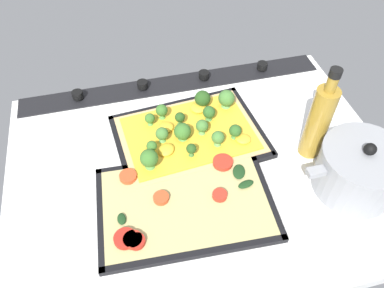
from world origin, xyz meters
TOP-DOWN VIEW (x-y plane):
  - ground_plane at (0.00, 0.00)cm, footprint 83.73×64.37cm
  - stove_control_panel at (-0.00, -28.69)cm, footprint 80.38×7.00cm
  - baking_tray_front at (0.63, -8.62)cm, footprint 35.55×27.27cm
  - broccoli_pizza at (0.41, -8.86)cm, footprint 32.94×24.66cm
  - baking_tray_back at (5.75, 9.12)cm, footprint 36.13×25.26cm
  - veggie_pizza_back at (6.20, 9.06)cm, footprint 33.60×22.73cm
  - cooking_pot at (-29.23, 12.78)cm, footprint 23.80×16.93cm
  - oil_bottle at (-24.77, 1.74)cm, footprint 4.78×4.78cm

SIDE VIEW (x-z plane):
  - ground_plane at x=0.00cm, z-range -3.00..0.00cm
  - baking_tray_front at x=0.63cm, z-range -0.28..1.02cm
  - baking_tray_back at x=5.75cm, z-range -0.28..1.02cm
  - stove_control_panel at x=0.00cm, z-range -0.76..1.84cm
  - veggie_pizza_back at x=6.20cm, z-range 0.14..2.04cm
  - broccoli_pizza at x=0.41cm, z-range -0.87..5.31cm
  - cooking_pot at x=-29.23cm, z-range -1.14..11.73cm
  - oil_bottle at x=-24.77cm, z-range -1.87..20.99cm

